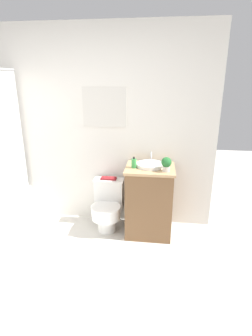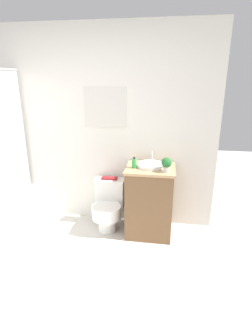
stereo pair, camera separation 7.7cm
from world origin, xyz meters
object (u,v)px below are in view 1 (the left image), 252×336
object	(u,v)px
toilet	(107,206)
sink	(150,165)
book_on_tank	(109,178)
soap_bottle	(134,163)
potted_plant	(166,164)

from	to	relation	value
toilet	sink	bearing A→B (deg)	-0.01
toilet	sink	distance (m)	0.79
book_on_tank	toilet	bearing A→B (deg)	-90.00
toilet	soap_bottle	xyz separation A→B (m)	(0.34, -0.07, 0.61)
toilet	soap_bottle	world-z (taller)	soap_bottle
toilet	book_on_tank	distance (m)	0.35
sink	potted_plant	distance (m)	0.25
potted_plant	book_on_tank	bearing A→B (deg)	159.04
soap_bottle	book_on_tank	size ratio (longest dim) A/B	0.67
soap_bottle	sink	bearing A→B (deg)	20.59
book_on_tank	soap_bottle	bearing A→B (deg)	-29.24
toilet	book_on_tank	world-z (taller)	book_on_tank
sink	potted_plant	bearing A→B (deg)	-40.02
toilet	book_on_tank	size ratio (longest dim) A/B	3.25
toilet	potted_plant	distance (m)	0.98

